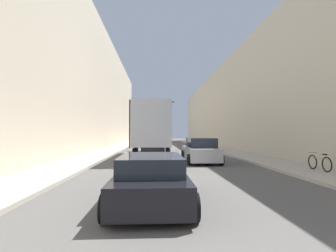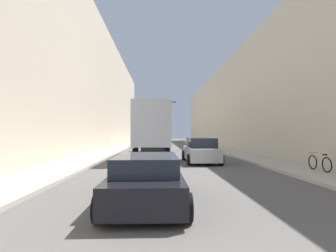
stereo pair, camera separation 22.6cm
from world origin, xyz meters
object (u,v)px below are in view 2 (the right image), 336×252
traffic_signal_gantry (144,113)px  semi_truck (153,129)px  parked_bicycle (319,163)px  suv_car (201,151)px  sedan_car (147,179)px

traffic_signal_gantry → semi_truck: bearing=-83.2°
traffic_signal_gantry → parked_bicycle: traffic_signal_gantry is taller
semi_truck → suv_car: semi_truck is taller
sedan_car → suv_car: size_ratio=1.01×
semi_truck → traffic_signal_gantry: traffic_signal_gantry is taller
suv_car → parked_bicycle: (4.89, -5.20, -0.25)m
sedan_car → semi_truck: bearing=90.5°
suv_car → traffic_signal_gantry: (-4.91, 18.59, 3.93)m
traffic_signal_gantry → sedan_car: bearing=-86.5°
sedan_car → suv_car: suv_car is taller
semi_truck → parked_bicycle: size_ratio=7.50×
suv_car → parked_bicycle: bearing=-46.7°
sedan_car → suv_car: (3.16, 10.00, 0.13)m
sedan_car → traffic_signal_gantry: size_ratio=0.73×
suv_car → parked_bicycle: size_ratio=2.59×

